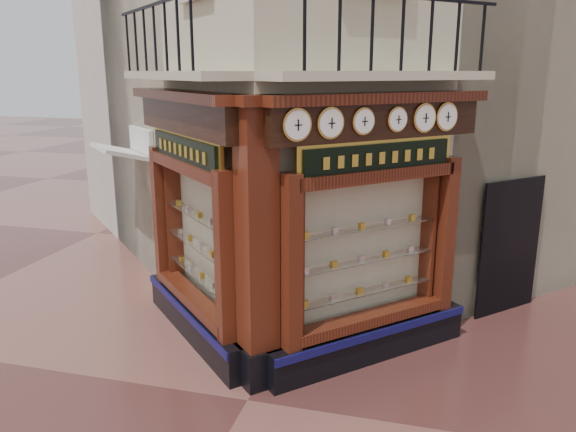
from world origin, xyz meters
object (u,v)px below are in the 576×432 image
(corner_pilaster, at_px, (257,250))
(clock_f, at_px, (446,117))
(clock_a, at_px, (297,125))
(signboard_right, at_px, (379,157))
(clock_c, at_px, (363,121))
(clock_b, at_px, (330,123))
(clock_d, at_px, (397,119))
(awning, at_px, (129,277))
(signboard_left, at_px, (185,150))
(clock_e, at_px, (424,118))

(corner_pilaster, bearing_deg, clock_f, -8.45)
(clock_a, xyz_separation_m, signboard_right, (0.91, 1.07, -0.52))
(corner_pilaster, xyz_separation_m, clock_c, (1.27, 0.67, 1.67))
(signboard_right, bearing_deg, clock_f, -5.62)
(clock_b, xyz_separation_m, clock_d, (0.78, 0.78, -0.00))
(clock_d, bearing_deg, awning, 114.02)
(clock_b, height_order, signboard_left, clock_b)
(clock_c, bearing_deg, clock_d, 0.00)
(clock_d, xyz_separation_m, signboard_right, (-0.22, -0.06, -0.52))
(awning, bearing_deg, clock_d, -155.98)
(corner_pilaster, distance_m, clock_b, 1.92)
(awning, bearing_deg, clock_b, -166.20)
(clock_d, bearing_deg, corner_pilaster, 167.64)
(clock_b, bearing_deg, signboard_left, 118.17)
(clock_a, xyz_separation_m, clock_b, (0.35, 0.35, 0.00))
(clock_c, relative_size, awning, 0.25)
(clock_e, bearing_deg, awning, 118.19)
(clock_e, bearing_deg, signboard_right, 170.96)
(clock_a, bearing_deg, clock_e, 0.00)
(clock_c, bearing_deg, signboard_right, 16.26)
(clock_b, xyz_separation_m, clock_f, (1.43, 1.43, 0.00))
(clock_f, bearing_deg, awning, 121.54)
(clock_a, height_order, clock_d, clock_a)
(clock_a, relative_size, signboard_left, 0.21)
(clock_d, distance_m, awning, 7.02)
(signboard_right, bearing_deg, clock_a, -175.47)
(clock_c, distance_m, awning, 6.84)
(clock_d, bearing_deg, signboard_left, 136.13)
(clock_e, xyz_separation_m, awning, (-5.97, 1.80, -3.62))
(clock_e, height_order, clock_f, same)
(corner_pilaster, distance_m, clock_e, 2.99)
(clock_b, distance_m, clock_d, 1.10)
(clock_c, xyz_separation_m, clock_e, (0.76, 0.76, 0.00))
(corner_pilaster, bearing_deg, signboard_right, -10.25)
(clock_c, height_order, signboard_left, clock_c)
(corner_pilaster, relative_size, clock_e, 9.63)
(corner_pilaster, bearing_deg, clock_e, -9.91)
(clock_a, xyz_separation_m, awning, (-4.49, 3.28, -3.62))
(clock_a, bearing_deg, clock_b, 0.00)
(clock_d, xyz_separation_m, signboard_left, (-3.14, -0.06, -0.52))
(clock_b, relative_size, clock_d, 1.19)
(corner_pilaster, distance_m, clock_a, 1.76)
(clock_f, xyz_separation_m, signboard_left, (-3.79, -0.72, -0.52))
(clock_b, distance_m, clock_c, 0.52)
(awning, height_order, signboard_left, signboard_left)
(clock_a, bearing_deg, signboard_right, 4.53)
(clock_b, relative_size, clock_c, 1.13)
(clock_e, relative_size, clock_f, 1.00)
(corner_pilaster, height_order, clock_c, corner_pilaster)
(clock_d, relative_size, signboard_left, 0.17)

